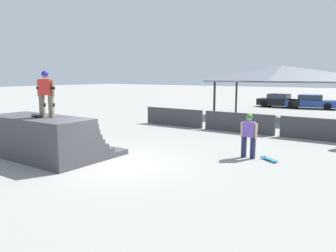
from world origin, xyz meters
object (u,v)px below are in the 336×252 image
skater_on_deck (46,91)px  parked_car_black (280,101)px  skateboard_on_deck (36,115)px  skateboard_on_ground (269,159)px  bystander_walking (249,132)px  parked_car_blue (311,102)px

skater_on_deck → parked_car_black: (1.10, 24.95, -1.89)m
skater_on_deck → skateboard_on_deck: (-0.45, -0.14, -0.88)m
skateboard_on_deck → skateboard_on_ground: skateboard_on_deck is taller
skater_on_deck → bystander_walking: 7.41m
skateboard_on_deck → skateboard_on_ground: bearing=57.6°
skater_on_deck → bystander_walking: size_ratio=0.99×
skater_on_deck → skateboard_on_ground: bearing=7.3°
bystander_walking → parked_car_blue: bearing=-81.9°
skater_on_deck → skateboard_on_ground: 8.28m
skater_on_deck → parked_car_black: skater_on_deck is taller
parked_car_blue → skater_on_deck: bearing=-107.5°
skater_on_deck → skateboard_on_ground: (6.59, 4.38, -2.43)m
skateboard_on_deck → parked_car_black: skateboard_on_deck is taller
skater_on_deck → parked_car_blue: 25.49m
skater_on_deck → skateboard_on_ground: skater_on_deck is taller
parked_car_black → parked_car_blue: size_ratio=0.89×
skateboard_on_deck → parked_car_blue: size_ratio=0.17×
skateboard_on_deck → bystander_walking: 7.73m
bystander_walking → parked_car_black: bystander_walking is taller
skater_on_deck → skateboard_on_ground: size_ratio=2.19×
bystander_walking → skateboard_on_ground: size_ratio=2.21×
bystander_walking → skateboard_on_ground: bystander_walking is taller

